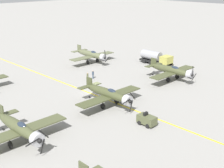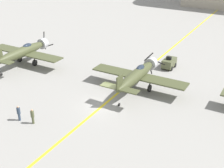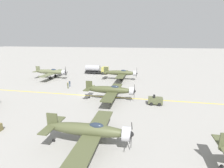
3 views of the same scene
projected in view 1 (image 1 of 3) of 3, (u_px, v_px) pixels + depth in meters
ground_plane at (94, 95)px, 53.54m from camera, size 400.00×400.00×0.00m
taxiway_stripe at (94, 95)px, 53.54m from camera, size 0.30×160.00×0.01m
airplane_near_left at (91, 55)px, 72.78m from camera, size 12.00×9.98×3.80m
airplane_mid_right at (19, 128)px, 37.33m from camera, size 12.00×9.98×3.65m
airplane_mid_center at (108, 94)px, 48.26m from camera, size 12.00×9.98×3.65m
airplane_mid_left at (172, 70)px, 60.39m from camera, size 12.00×9.98×3.79m
fuel_tanker at (156, 58)px, 71.78m from camera, size 2.67×8.00×2.98m
tow_tractor at (147, 120)px, 42.30m from camera, size 1.57×2.60×1.79m
ground_crew_walking at (93, 74)px, 61.76m from camera, size 0.36×0.36×1.67m
ground_crew_inspecting at (88, 76)px, 60.52m from camera, size 0.36×0.36×1.64m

